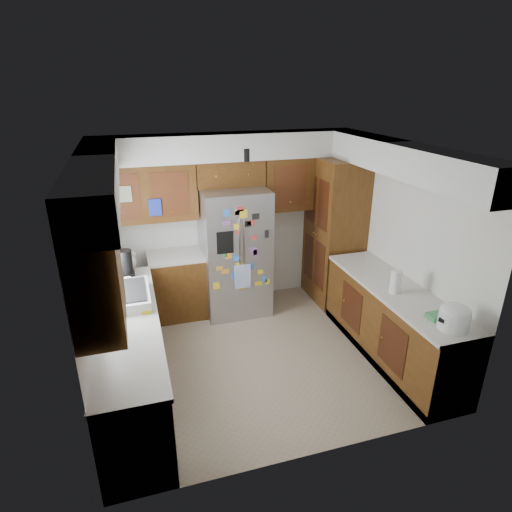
{
  "coord_description": "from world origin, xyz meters",
  "views": [
    {
      "loc": [
        -1.34,
        -4.22,
        3.12
      ],
      "look_at": [
        0.05,
        0.35,
        1.17
      ],
      "focal_mm": 30.0,
      "sensor_mm": 36.0,
      "label": 1
    }
  ],
  "objects_px": {
    "pantry": "(334,231)",
    "fridge": "(235,252)",
    "rice_cooker": "(454,316)",
    "paper_towel": "(396,282)"
  },
  "relations": [
    {
      "from": "pantry",
      "to": "fridge",
      "type": "height_order",
      "value": "pantry"
    },
    {
      "from": "paper_towel",
      "to": "rice_cooker",
      "type": "bearing_deg",
      "value": -83.44
    },
    {
      "from": "rice_cooker",
      "to": "paper_towel",
      "type": "height_order",
      "value": "paper_towel"
    },
    {
      "from": "fridge",
      "to": "rice_cooker",
      "type": "height_order",
      "value": "fridge"
    },
    {
      "from": "pantry",
      "to": "paper_towel",
      "type": "xyz_separation_m",
      "value": [
        -0.1,
        -1.71,
        -0.02
      ]
    },
    {
      "from": "pantry",
      "to": "fridge",
      "type": "xyz_separation_m",
      "value": [
        -1.5,
        0.05,
        -0.17
      ]
    },
    {
      "from": "fridge",
      "to": "paper_towel",
      "type": "relative_size",
      "value": 6.64
    },
    {
      "from": "pantry",
      "to": "rice_cooker",
      "type": "xyz_separation_m",
      "value": [
        -0.0,
        -2.53,
        -0.02
      ]
    },
    {
      "from": "paper_towel",
      "to": "fridge",
      "type": "bearing_deg",
      "value": 128.57
    },
    {
      "from": "fridge",
      "to": "pantry",
      "type": "bearing_deg",
      "value": -2.06
    }
  ]
}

